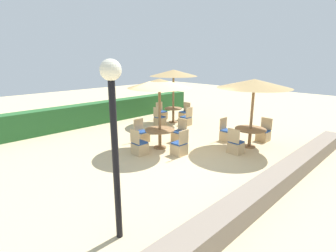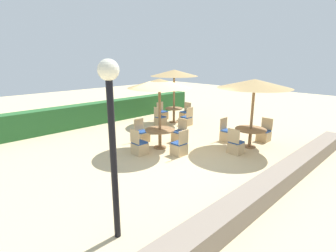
{
  "view_description": "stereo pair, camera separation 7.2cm",
  "coord_description": "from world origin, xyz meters",
  "px_view_note": "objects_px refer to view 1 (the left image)",
  "views": [
    {
      "loc": [
        -6.49,
        -5.93,
        3.35
      ],
      "look_at": [
        0.0,
        0.6,
        0.9
      ],
      "focal_mm": 28.0,
      "sensor_mm": 36.0,
      "label": 1
    },
    {
      "loc": [
        -6.44,
        -5.98,
        3.35
      ],
      "look_at": [
        0.0,
        0.6,
        0.9
      ],
      "focal_mm": 28.0,
      "sensor_mm": 36.0,
      "label": 2
    }
  ],
  "objects_px": {
    "patio_chair_front_right_east": "(263,134)",
    "patio_chair_back_right_north": "(162,115)",
    "parasol_front_right": "(254,84)",
    "round_table_front_right": "(250,132)",
    "lamp_post": "(113,117)",
    "patio_chair_center_south": "(179,148)",
    "patio_chair_center_north": "(142,136)",
    "patio_chair_center_east": "(179,135)",
    "parasol_center": "(159,84)",
    "patio_chair_front_right_west": "(236,146)",
    "round_table_center": "(160,133)",
    "parasol_back_right": "(173,73)",
    "patio_chair_back_right_east": "(185,115)",
    "round_table_back_right": "(173,112)",
    "patio_chair_front_right_north": "(227,134)",
    "patio_chair_back_right_south": "(186,120)",
    "patio_chair_center_west": "(139,147)",
    "patio_chair_back_right_west": "(160,120)"
  },
  "relations": [
    {
      "from": "round_table_front_right",
      "to": "round_table_back_right",
      "type": "bearing_deg",
      "value": 81.34
    },
    {
      "from": "parasol_center",
      "to": "patio_chair_back_right_south",
      "type": "xyz_separation_m",
      "value": [
        3.24,
        1.54,
        -2.15
      ]
    },
    {
      "from": "patio_chair_back_right_west",
      "to": "patio_chair_back_right_north",
      "type": "distance_m",
      "value": 1.3
    },
    {
      "from": "patio_chair_center_south",
      "to": "patio_chair_back_right_south",
      "type": "relative_size",
      "value": 1.0
    },
    {
      "from": "round_table_front_right",
      "to": "patio_chair_back_right_north",
      "type": "distance_m",
      "value": 5.73
    },
    {
      "from": "patio_chair_center_west",
      "to": "patio_chair_front_right_east",
      "type": "relative_size",
      "value": 1.0
    },
    {
      "from": "patio_chair_center_south",
      "to": "patio_chair_back_right_north",
      "type": "height_order",
      "value": "same"
    },
    {
      "from": "patio_chair_center_south",
      "to": "patio_chair_center_north",
      "type": "height_order",
      "value": "same"
    },
    {
      "from": "patio_chair_center_north",
      "to": "patio_chair_front_right_west",
      "type": "bearing_deg",
      "value": 114.57
    },
    {
      "from": "patio_chair_center_east",
      "to": "parasol_back_right",
      "type": "distance_m",
      "value": 3.98
    },
    {
      "from": "patio_chair_center_south",
      "to": "patio_chair_front_right_east",
      "type": "height_order",
      "value": "same"
    },
    {
      "from": "lamp_post",
      "to": "round_table_center",
      "type": "bearing_deg",
      "value": 38.09
    },
    {
      "from": "parasol_center",
      "to": "round_table_back_right",
      "type": "relative_size",
      "value": 2.85
    },
    {
      "from": "patio_chair_front_right_west",
      "to": "round_table_back_right",
      "type": "xyz_separation_m",
      "value": [
        1.72,
        4.75,
        0.3
      ]
    },
    {
      "from": "round_table_center",
      "to": "parasol_center",
      "type": "bearing_deg",
      "value": 92.39
    },
    {
      "from": "patio_chair_center_south",
      "to": "patio_chair_center_north",
      "type": "distance_m",
      "value": 2.06
    },
    {
      "from": "patio_chair_front_right_north",
      "to": "patio_chair_back_right_south",
      "type": "bearing_deg",
      "value": -103.5
    },
    {
      "from": "parasol_front_right",
      "to": "round_table_front_right",
      "type": "distance_m",
      "value": 1.82
    },
    {
      "from": "patio_chair_center_east",
      "to": "patio_chair_back_right_west",
      "type": "xyz_separation_m",
      "value": [
        1.24,
        2.47,
        0.0
      ]
    },
    {
      "from": "patio_chair_center_north",
      "to": "patio_chair_front_right_west",
      "type": "relative_size",
      "value": 1.0
    },
    {
      "from": "patio_chair_center_west",
      "to": "round_table_back_right",
      "type": "height_order",
      "value": "patio_chair_center_west"
    },
    {
      "from": "patio_chair_center_west",
      "to": "round_table_back_right",
      "type": "xyz_separation_m",
      "value": [
        4.21,
        2.41,
        0.3
      ]
    },
    {
      "from": "round_table_back_right",
      "to": "round_table_front_right",
      "type": "bearing_deg",
      "value": -98.66
    },
    {
      "from": "parasol_front_right",
      "to": "round_table_back_right",
      "type": "bearing_deg",
      "value": 81.34
    },
    {
      "from": "patio_chair_center_east",
      "to": "parasol_front_right",
      "type": "relative_size",
      "value": 0.35
    },
    {
      "from": "patio_chair_front_right_north",
      "to": "patio_chair_center_east",
      "type": "bearing_deg",
      "value": -40.11
    },
    {
      "from": "parasol_center",
      "to": "patio_chair_center_south",
      "type": "bearing_deg",
      "value": -90.6
    },
    {
      "from": "lamp_post",
      "to": "parasol_center",
      "type": "relative_size",
      "value": 1.28
    },
    {
      "from": "patio_chair_center_east",
      "to": "patio_chair_front_right_east",
      "type": "height_order",
      "value": "same"
    },
    {
      "from": "patio_chair_front_right_east",
      "to": "patio_chair_back_right_north",
      "type": "bearing_deg",
      "value": 3.44
    },
    {
      "from": "patio_chair_center_north",
      "to": "patio_chair_center_east",
      "type": "bearing_deg",
      "value": 135.57
    },
    {
      "from": "parasol_center",
      "to": "patio_chair_front_right_west",
      "type": "relative_size",
      "value": 2.79
    },
    {
      "from": "round_table_front_right",
      "to": "patio_chair_center_west",
      "type": "bearing_deg",
      "value": 146.03
    },
    {
      "from": "patio_chair_back_right_east",
      "to": "patio_chair_back_right_north",
      "type": "bearing_deg",
      "value": 42.21
    },
    {
      "from": "patio_chair_center_north",
      "to": "patio_chair_back_right_west",
      "type": "relative_size",
      "value": 1.0
    },
    {
      "from": "parasol_back_right",
      "to": "patio_chair_back_right_east",
      "type": "height_order",
      "value": "parasol_back_right"
    },
    {
      "from": "patio_chair_back_right_south",
      "to": "parasol_back_right",
      "type": "bearing_deg",
      "value": 89.94
    },
    {
      "from": "parasol_front_right",
      "to": "round_table_front_right",
      "type": "height_order",
      "value": "parasol_front_right"
    },
    {
      "from": "lamp_post",
      "to": "parasol_front_right",
      "type": "relative_size",
      "value": 1.25
    },
    {
      "from": "patio_chair_front_right_west",
      "to": "patio_chair_back_right_west",
      "type": "bearing_deg",
      "value": 170.76
    },
    {
      "from": "round_table_center",
      "to": "parasol_back_right",
      "type": "height_order",
      "value": "parasol_back_right"
    },
    {
      "from": "round_table_front_right",
      "to": "patio_chair_center_north",
      "type": "bearing_deg",
      "value": 126.92
    },
    {
      "from": "patio_chair_center_south",
      "to": "parasol_front_right",
      "type": "xyz_separation_m",
      "value": [
        2.53,
        -1.31,
        2.13
      ]
    },
    {
      "from": "patio_chair_center_south",
      "to": "patio_chair_front_right_west",
      "type": "distance_m",
      "value": 2.01
    },
    {
      "from": "lamp_post",
      "to": "patio_chair_center_south",
      "type": "distance_m",
      "value": 4.99
    },
    {
      "from": "parasol_front_right",
      "to": "patio_chair_back_right_south",
      "type": "xyz_separation_m",
      "value": [
        0.72,
        3.86,
        -2.13
      ]
    },
    {
      "from": "patio_chair_back_right_east",
      "to": "patio_chair_back_right_south",
      "type": "relative_size",
      "value": 1.0
    },
    {
      "from": "patio_chair_front_right_west",
      "to": "round_table_back_right",
      "type": "bearing_deg",
      "value": 160.11
    },
    {
      "from": "parasol_center",
      "to": "round_table_front_right",
      "type": "relative_size",
      "value": 2.24
    },
    {
      "from": "patio_chair_back_right_west",
      "to": "patio_chair_front_right_west",
      "type": "bearing_deg",
      "value": -9.24
    }
  ]
}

